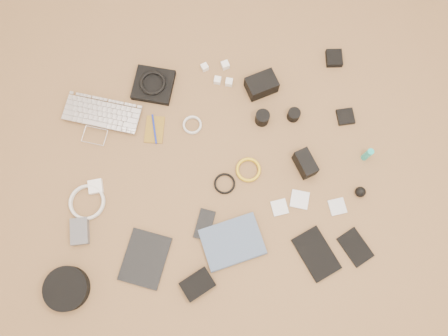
{
  "coord_description": "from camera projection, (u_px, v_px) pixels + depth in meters",
  "views": [
    {
      "loc": [
        -0.01,
        -0.44,
        1.9
      ],
      "look_at": [
        0.06,
        0.03,
        0.02
      ],
      "focal_mm": 35.0,
      "sensor_mm": 36.0,
      "label": 1
    }
  ],
  "objects": [
    {
      "name": "charger_d",
      "position": [
        218.0,
        80.0,
        2.05
      ],
      "size": [
        0.04,
        0.04,
        0.03
      ],
      "primitive_type": "cube",
      "rotation": [
        0.0,
        0.0,
        -0.35
      ],
      "color": "white",
      "rests_on": "ground"
    },
    {
      "name": "filter_case_left",
      "position": [
        280.0,
        207.0,
        1.91
      ],
      "size": [
        0.07,
        0.07,
        0.01
      ],
      "primitive_type": "cube",
      "rotation": [
        0.0,
        0.0,
        0.09
      ],
      "color": "silver",
      "rests_on": "ground"
    },
    {
      "name": "pen_blue",
      "position": [
        154.0,
        129.0,
        1.99
      ],
      "size": [
        0.01,
        0.14,
        0.01
      ],
      "primitive_type": "cylinder",
      "rotation": [
        1.57,
        0.0,
        0.02
      ],
      "color": "#1424A7",
      "rests_on": "notebook_olive"
    },
    {
      "name": "dslr_camera",
      "position": [
        261.0,
        85.0,
        2.02
      ],
      "size": [
        0.16,
        0.13,
        0.08
      ],
      "primitive_type": "cube",
      "rotation": [
        0.0,
        0.0,
        0.25
      ],
      "color": "black",
      "rests_on": "ground"
    },
    {
      "name": "notebook_olive",
      "position": [
        155.0,
        130.0,
        2.0
      ],
      "size": [
        0.11,
        0.14,
        0.01
      ],
      "primitive_type": "cube",
      "rotation": [
        0.0,
        0.0,
        -0.21
      ],
      "color": "olive",
      "rests_on": "ground"
    },
    {
      "name": "drive_case",
      "position": [
        198.0,
        284.0,
        1.82
      ],
      "size": [
        0.16,
        0.14,
        0.03
      ],
      "primitive_type": "cube",
      "rotation": [
        0.0,
        0.0,
        0.43
      ],
      "color": "black",
      "rests_on": "ground"
    },
    {
      "name": "headphone_pouch",
      "position": [
        153.0,
        85.0,
        2.04
      ],
      "size": [
        0.22,
        0.22,
        0.03
      ],
      "primitive_type": "cube",
      "rotation": [
        0.0,
        0.0,
        -0.32
      ],
      "color": "black",
      "rests_on": "ground"
    },
    {
      "name": "lens_pouch",
      "position": [
        334.0,
        58.0,
        2.08
      ],
      "size": [
        0.08,
        0.09,
        0.03
      ],
      "primitive_type": "cube",
      "rotation": [
        0.0,
        0.0,
        -0.12
      ],
      "color": "black",
      "rests_on": "ground"
    },
    {
      "name": "flash",
      "position": [
        305.0,
        164.0,
        1.92
      ],
      "size": [
        0.09,
        0.13,
        0.09
      ],
      "primitive_type": "cube",
      "rotation": [
        0.0,
        0.0,
        0.3
      ],
      "color": "black",
      "rests_on": "ground"
    },
    {
      "name": "filter_case_mid",
      "position": [
        300.0,
        200.0,
        1.92
      ],
      "size": [
        0.1,
        0.1,
        0.01
      ],
      "primitive_type": "cube",
      "rotation": [
        0.0,
        0.0,
        -0.35
      ],
      "color": "silver",
      "rests_on": "ground"
    },
    {
      "name": "paperback",
      "position": [
        240.0,
        263.0,
        1.84
      ],
      "size": [
        0.28,
        0.23,
        0.02
      ],
      "primitive_type": "imported",
      "rotation": [
        0.0,
        0.0,
        1.75
      ],
      "color": "#465876",
      "rests_on": "ground"
    },
    {
      "name": "card_reader",
      "position": [
        345.0,
        117.0,
        2.01
      ],
      "size": [
        0.08,
        0.08,
        0.02
      ],
      "primitive_type": "cube",
      "rotation": [
        0.0,
        0.0,
        -0.01
      ],
      "color": "black",
      "rests_on": "ground"
    },
    {
      "name": "room_shell",
      "position": [
        192.0,
        12.0,
        0.74
      ],
      "size": [
        4.04,
        4.04,
        2.58
      ],
      "color": "#8C6340",
      "rests_on": "ground"
    },
    {
      "name": "cable_white_a",
      "position": [
        192.0,
        125.0,
        2.0
      ],
      "size": [
        0.1,
        0.1,
        0.01
      ],
      "primitive_type": "torus",
      "rotation": [
        0.0,
        0.0,
        -0.17
      ],
      "color": "silver",
      "rests_on": "ground"
    },
    {
      "name": "lens_cleaner",
      "position": [
        367.0,
        155.0,
        1.92
      ],
      "size": [
        0.03,
        0.03,
        0.1
      ],
      "primitive_type": "cylinder",
      "rotation": [
        0.0,
        0.0,
        0.22
      ],
      "color": "#1BB1A6",
      "rests_on": "ground"
    },
    {
      "name": "notebook_black_a",
      "position": [
        316.0,
        254.0,
        1.86
      ],
      "size": [
        0.19,
        0.24,
        0.01
      ],
      "primitive_type": "cube",
      "rotation": [
        0.0,
        0.0,
        0.37
      ],
      "color": "black",
      "rests_on": "ground"
    },
    {
      "name": "phone",
      "position": [
        205.0,
        225.0,
        1.89
      ],
      "size": [
        0.11,
        0.15,
        0.01
      ],
      "primitive_type": "cube",
      "rotation": [
        0.0,
        0.0,
        -0.39
      ],
      "color": "black",
      "rests_on": "ground"
    },
    {
      "name": "cable_white_b",
      "position": [
        88.0,
        202.0,
        1.91
      ],
      "size": [
        0.16,
        0.16,
        0.01
      ],
      "primitive_type": "torus",
      "rotation": [
        0.0,
        0.0,
        -0.04
      ],
      "color": "silver",
      "rests_on": "ground"
    },
    {
      "name": "lens_a",
      "position": [
        262.0,
        118.0,
        1.98
      ],
      "size": [
        0.08,
        0.08,
        0.07
      ],
      "primitive_type": "cylinder",
      "rotation": [
        0.0,
        0.0,
        0.36
      ],
      "color": "black",
      "rests_on": "ground"
    },
    {
      "name": "lens_b",
      "position": [
        294.0,
        115.0,
        1.99
      ],
      "size": [
        0.07,
        0.07,
        0.05
      ],
      "primitive_type": "cylinder",
      "rotation": [
        0.0,
        0.0,
        0.28
      ],
      "color": "black",
      "rests_on": "ground"
    },
    {
      "name": "laptop",
      "position": [
        99.0,
        124.0,
        2.0
      ],
      "size": [
        0.41,
        0.35,
        0.03
      ],
      "primitive_type": "imported",
      "rotation": [
        0.0,
        0.0,
        -0.36
      ],
      "color": "silver",
      "rests_on": "ground"
    },
    {
      "name": "power_brick",
      "position": [
        96.0,
        187.0,
        1.92
      ],
      "size": [
        0.06,
        0.06,
        0.03
      ],
      "primitive_type": "cube",
      "rotation": [
        0.0,
        0.0,
        0.05
      ],
      "color": "white",
      "rests_on": "ground"
    },
    {
      "name": "charger_c",
      "position": [
        225.0,
        65.0,
        2.07
      ],
      "size": [
        0.04,
        0.04,
        0.03
      ],
      "primitive_type": "cube",
      "rotation": [
        0.0,
        0.0,
        0.22
      ],
      "color": "white",
      "rests_on": "ground"
    },
    {
      "name": "air_blower",
      "position": [
        360.0,
        192.0,
        1.91
      ],
      "size": [
        0.06,
        0.06,
        0.05
      ],
      "primitive_type": "sphere",
      "rotation": [
        0.0,
        0.0,
        -0.32
      ],
      "color": "black",
      "rests_on": "ground"
    },
    {
      "name": "notebook_black_b",
      "position": [
        355.0,
        247.0,
        1.87
      ],
      "size": [
        0.15,
        0.17,
        0.01
      ],
      "primitive_type": "cube",
      "rotation": [
        0.0,
        0.0,
        0.43
      ],
      "color": "black",
      "rests_on": "ground"
    },
    {
      "name": "cable_yellow",
      "position": [
        248.0,
        170.0,
        1.95
      ],
      "size": [
        0.14,
        0.14,
        0.01
      ],
      "primitive_type": "torus",
      "rotation": [
        0.0,
        0.0,
        0.31
      ],
      "color": "gold",
      "rests_on": "ground"
    },
    {
      "name": "filter_case_right",
      "position": [
        337.0,
        207.0,
        1.91
      ],
      "size": [
        0.08,
        0.08,
        0.01
      ],
      "primitive_type": "cube",
      "rotation": [
        0.0,
        0.0,
        0.08
      ],
      "color": "silver",
      "rests_on": "ground"
    },
    {
      "name": "cable_black",
      "position": [
        225.0,
        184.0,
        1.94
      ],
      "size": [
        0.1,
        0.1,
        0.01
      ],
      "primitive_type": "torus",
      "rotation": [
        0.0,
        0.0,
        -0.09
      ],
      "color": "black",
      "rests_on": "ground"
    },
    {
      "name": "tablet",
      "position": [
        145.0,
        259.0,
        1.86
      ],
      "size": [
        0.25,
        0.28,
        0.01
      ],
      "primitive_type": "cube",
      "rotation": [
        0.0,
        0.0,
        -0.41
      ],
      "color": "black",
      "rests_on": "ground"
    },
    {
      "name": "charger_b",
      "position": [
        229.0,
        82.0,
        2.05
      ],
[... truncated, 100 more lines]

